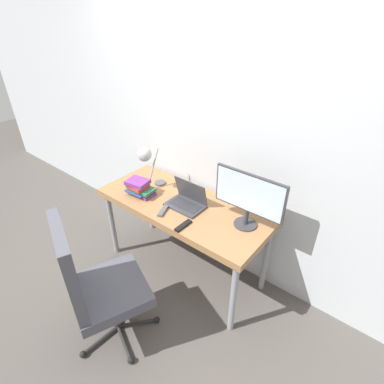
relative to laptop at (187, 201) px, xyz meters
name	(u,v)px	position (x,y,z in m)	size (l,w,h in m)	color
ground_plane	(162,288)	(-0.05, -0.32, -0.82)	(12.00, 12.00, 0.00)	#514C47
wall_back	(211,132)	(-0.05, 0.39, 0.48)	(8.00, 0.05, 2.60)	silver
desk	(183,210)	(-0.05, 0.00, -0.12)	(1.54, 0.65, 0.78)	#996B42
laptop	(187,201)	(0.00, 0.00, 0.00)	(0.32, 0.21, 0.22)	#38383D
monitor	(249,196)	(0.52, 0.08, 0.21)	(0.56, 0.18, 0.44)	#333338
desk_lamp	(146,157)	(-0.43, -0.03, 0.28)	(0.12, 0.28, 0.42)	#4C4C51
office_chair	(94,283)	(-0.07, -0.93, -0.23)	(0.67, 0.67, 1.11)	black
book_stack	(139,188)	(-0.44, -0.13, 0.02)	(0.26, 0.18, 0.14)	#753384
tv_remote	(163,211)	(-0.09, -0.20, -0.04)	(0.09, 0.16, 0.02)	#4C4C51
media_remote	(183,226)	(0.16, -0.24, -0.04)	(0.04, 0.16, 0.02)	black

